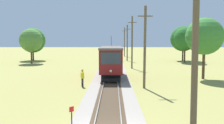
% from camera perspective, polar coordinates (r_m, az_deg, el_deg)
% --- Properties ---
extents(red_tram, '(2.60, 8.54, 4.79)m').
position_cam_1_polar(red_tram, '(28.99, -0.20, 0.37)').
color(red_tram, maroon).
rests_on(red_tram, rail_right).
extents(freight_car, '(2.40, 5.20, 2.31)m').
position_cam_1_polar(freight_car, '(52.02, 0.06, 1.92)').
color(freight_car, slate).
rests_on(freight_car, rail_right).
extents(utility_pole_foreground, '(1.40, 0.43, 7.77)m').
position_cam_1_polar(utility_pole_foreground, '(9.31, 19.03, 0.34)').
color(utility_pole_foreground, brown).
rests_on(utility_pole_foreground, ground).
extents(utility_pole_near_tram, '(1.40, 0.56, 7.86)m').
position_cam_1_polar(utility_pole_near_tram, '(23.14, 7.78, 3.58)').
color(utility_pole_near_tram, brown).
rests_on(utility_pole_near_tram, ground).
extents(utility_pole_mid, '(1.40, 0.28, 8.42)m').
position_cam_1_polar(utility_pole_mid, '(38.97, 4.78, 4.76)').
color(utility_pole_mid, brown).
rests_on(utility_pole_mid, ground).
extents(utility_pole_far, '(1.40, 0.51, 7.85)m').
position_cam_1_polar(utility_pole_far, '(52.76, 3.63, 4.64)').
color(utility_pole_far, brown).
rests_on(utility_pole_far, ground).
extents(utility_pole_distant, '(1.40, 0.49, 7.95)m').
position_cam_1_polar(utility_pole_distant, '(66.32, 2.96, 4.84)').
color(utility_pole_distant, brown).
rests_on(utility_pole_distant, ground).
extents(trackside_signal_marker, '(0.21, 0.21, 1.18)m').
position_cam_1_polar(trackside_signal_marker, '(13.34, -9.53, -12.50)').
color(trackside_signal_marker, black).
rests_on(trackside_signal_marker, ground).
extents(track_worker, '(0.39, 0.45, 1.78)m').
position_cam_1_polar(track_worker, '(24.34, -7.02, -3.52)').
color(track_worker, black).
rests_on(track_worker, ground).
extents(tree_left_near, '(4.52, 4.52, 7.16)m').
position_cam_1_polar(tree_left_near, '(51.07, 16.91, 5.36)').
color(tree_left_near, '#4C3823').
rests_on(tree_left_near, ground).
extents(tree_right_near, '(5.52, 5.52, 7.59)m').
position_cam_1_polar(tree_right_near, '(55.22, 16.49, 5.30)').
color(tree_right_near, '#4C3823').
rests_on(tree_right_near, ground).
extents(tree_left_far, '(4.51, 4.51, 6.79)m').
position_cam_1_polar(tree_left_far, '(49.86, -18.63, 4.89)').
color(tree_left_far, '#4C3823').
rests_on(tree_left_far, ground).
extents(tree_right_far, '(4.38, 4.38, 7.28)m').
position_cam_1_polar(tree_right_far, '(30.56, 21.06, 5.67)').
color(tree_right_far, '#4C3823').
rests_on(tree_right_far, ground).
extents(tree_horizon, '(5.52, 5.52, 7.23)m').
position_cam_1_polar(tree_horizon, '(56.70, -18.25, 4.88)').
color(tree_horizon, '#4C3823').
rests_on(tree_horizon, ground).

